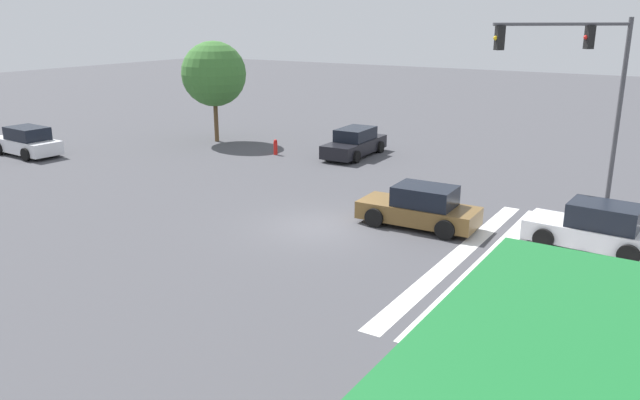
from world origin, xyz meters
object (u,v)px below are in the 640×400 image
at_px(traffic_signal_mast, 588,77).
at_px(car_2, 596,228).
at_px(car_5, 420,208).
at_px(car_4, 355,143).
at_px(pedestrian, 445,374).
at_px(fire_hydrant, 276,147).
at_px(tree_corner_a, 214,74).
at_px(car_1, 27,142).

xyz_separation_m(traffic_signal_mast, car_2, (-4.39, -1.52, -4.43)).
bearing_deg(car_5, car_4, -51.62).
relative_size(car_5, pedestrian, 2.49).
bearing_deg(pedestrian, traffic_signal_mast, -41.34).
relative_size(car_2, fire_hydrant, 4.90).
bearing_deg(pedestrian, fire_hydrant, -0.22).
bearing_deg(traffic_signal_mast, fire_hydrant, -51.79).
bearing_deg(car_2, tree_corner_a, -15.27).
bearing_deg(car_2, pedestrian, 88.73).
bearing_deg(car_4, car_2, 56.36).
xyz_separation_m(car_1, fire_hydrant, (7.40, -11.43, -0.32)).
distance_m(tree_corner_a, fire_hydrant, 6.57).
bearing_deg(car_1, car_2, -174.34).
bearing_deg(tree_corner_a, car_5, -116.19).
bearing_deg(fire_hydrant, car_1, 122.94).
height_order(car_2, car_4, car_2).
xyz_separation_m(pedestrian, tree_corner_a, (18.66, 21.99, 3.08)).
relative_size(car_5, fire_hydrant, 5.06).
distance_m(car_5, pedestrian, 11.41).
bearing_deg(fire_hydrant, car_2, -109.81).
height_order(traffic_signal_mast, pedestrian, traffic_signal_mast).
distance_m(traffic_signal_mast, tree_corner_a, 21.55).
bearing_deg(fire_hydrant, car_4, -61.66).
bearing_deg(car_1, fire_hydrant, -143.60).
bearing_deg(car_5, car_2, -173.45).
xyz_separation_m(car_5, pedestrian, (-10.28, -4.95, 0.27)).
bearing_deg(car_1, tree_corner_a, -121.81).
height_order(car_1, car_2, car_2).
xyz_separation_m(car_2, tree_corner_a, (7.51, 22.81, 3.33)).
height_order(car_2, tree_corner_a, tree_corner_a).
relative_size(car_5, tree_corner_a, 0.73).
relative_size(traffic_signal_mast, car_2, 1.74).
distance_m(car_1, car_5, 23.14).
xyz_separation_m(car_5, fire_hydrant, (7.17, 11.71, -0.28)).
relative_size(car_4, pedestrian, 2.77).
xyz_separation_m(car_4, tree_corner_a, (-0.86, 9.17, 3.36)).
bearing_deg(car_5, pedestrian, 113.69).
height_order(traffic_signal_mast, tree_corner_a, traffic_signal_mast).
bearing_deg(car_5, traffic_signal_mast, -130.98).
xyz_separation_m(car_2, pedestrian, (-11.15, 0.82, 0.25)).
relative_size(car_2, car_5, 0.97).
bearing_deg(traffic_signal_mast, tree_corner_a, -53.32).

